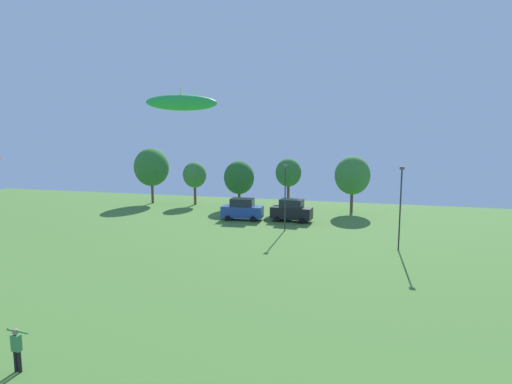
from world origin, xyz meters
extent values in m
cylinder|color=black|center=(-7.54, 12.57, 0.43)|extent=(0.14, 0.14, 0.86)
cylinder|color=black|center=(-7.36, 12.57, 0.43)|extent=(0.14, 0.14, 0.86)
cube|color=#3D844C|center=(-7.45, 12.57, 1.19)|extent=(0.36, 0.20, 0.65)
sphere|color=#A87A5B|center=(-7.45, 12.57, 1.63)|extent=(0.23, 0.23, 0.23)
cylinder|color=#3D844C|center=(-7.67, 12.67, 1.61)|extent=(0.08, 0.52, 0.40)
cylinder|color=#3D844C|center=(-7.23, 12.67, 1.61)|extent=(0.08, 0.52, 0.40)
ellipsoid|color=green|center=(-2.42, 16.97, 10.50)|extent=(3.16, 1.33, 0.74)
cube|color=yellow|center=(-2.42, 16.97, 10.69)|extent=(0.08, 0.11, 0.86)
cube|color=#234299|center=(-8.23, 43.45, 0.94)|extent=(4.73, 2.24, 1.25)
cube|color=#1E232D|center=(-8.23, 43.45, 2.00)|extent=(2.66, 1.92, 0.87)
cylinder|color=black|center=(-6.73, 42.63, 0.32)|extent=(0.66, 0.27, 0.64)
cylinder|color=black|center=(-6.89, 44.49, 0.32)|extent=(0.66, 0.27, 0.64)
cylinder|color=black|center=(-9.58, 42.40, 0.32)|extent=(0.66, 0.27, 0.64)
cylinder|color=black|center=(-9.73, 44.26, 0.32)|extent=(0.66, 0.27, 0.64)
cube|color=black|center=(-2.72, 44.11, 0.96)|extent=(4.63, 2.16, 1.27)
cube|color=#1E232D|center=(-2.72, 44.11, 2.04)|extent=(2.61, 1.84, 0.89)
cylinder|color=black|center=(-1.41, 43.10, 0.32)|extent=(0.66, 0.28, 0.64)
cylinder|color=black|center=(-1.26, 44.86, 0.32)|extent=(0.66, 0.28, 0.64)
cylinder|color=black|center=(-4.19, 43.35, 0.32)|extent=(0.66, 0.28, 0.64)
cylinder|color=black|center=(-4.03, 45.11, 0.32)|extent=(0.66, 0.28, 0.64)
cylinder|color=#2D2D33|center=(7.91, 34.91, 3.30)|extent=(0.12, 0.12, 6.61)
cube|color=#4C4C51|center=(7.91, 34.91, 6.73)|extent=(0.36, 0.20, 0.24)
cylinder|color=#2D2D33|center=(-2.50, 39.44, 3.15)|extent=(0.12, 0.12, 6.29)
cube|color=#4C4C51|center=(-2.50, 39.44, 6.41)|extent=(0.36, 0.20, 0.24)
cylinder|color=brown|center=(-24.35, 51.59, 1.67)|extent=(0.36, 0.36, 3.33)
ellipsoid|color=#337533|center=(-24.35, 51.59, 5.16)|extent=(4.88, 4.88, 5.37)
cylinder|color=brown|center=(-17.95, 52.09, 1.48)|extent=(0.36, 0.36, 2.96)
ellipsoid|color=#3D7F38|center=(-17.95, 52.09, 4.18)|extent=(3.26, 3.26, 3.59)
cylinder|color=brown|center=(-11.20, 51.35, 1.27)|extent=(0.36, 0.36, 2.53)
ellipsoid|color=#286628|center=(-11.20, 51.35, 4.04)|extent=(4.02, 4.02, 4.43)
cylinder|color=brown|center=(-4.56, 51.44, 1.80)|extent=(0.36, 0.36, 3.60)
ellipsoid|color=#337533|center=(-4.56, 51.44, 4.84)|extent=(3.30, 3.30, 3.63)
cylinder|color=brown|center=(3.42, 51.75, 1.51)|extent=(0.36, 0.36, 3.02)
ellipsoid|color=#3D7F38|center=(3.42, 51.75, 4.64)|extent=(4.34, 4.34, 4.77)
camera|label=1|loc=(5.35, 1.19, 8.89)|focal=28.00mm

